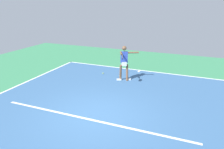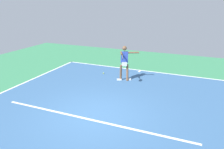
{
  "view_description": "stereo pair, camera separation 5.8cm",
  "coord_description": "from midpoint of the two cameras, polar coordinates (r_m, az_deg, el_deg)",
  "views": [
    {
      "loc": [
        -3.2,
        6.14,
        3.82
      ],
      "look_at": [
        0.15,
        -1.88,
        0.9
      ],
      "focal_mm": 35.64,
      "sensor_mm": 36.0,
      "label": 1
    },
    {
      "loc": [
        -3.26,
        6.11,
        3.82
      ],
      "look_at": [
        0.15,
        -1.88,
        0.9
      ],
      "focal_mm": 35.64,
      "sensor_mm": 36.0,
      "label": 2
    }
  ],
  "objects": [
    {
      "name": "court_line_service",
      "position": [
        7.65,
        -5.37,
        -11.43
      ],
      "size": [
        7.03,
        0.1,
        0.01
      ],
      "primitive_type": "cube",
      "color": "white",
      "rests_on": "ground_plane"
    },
    {
      "name": "tennis_player",
      "position": [
        10.83,
        3.38,
        3.48
      ],
      "size": [
        1.0,
        1.36,
        1.75
      ],
      "rotation": [
        0.0,
        0.0,
        0.44
      ],
      "color": "brown",
      "rests_on": "ground_plane"
    },
    {
      "name": "ground_plane",
      "position": [
        7.91,
        -4.21,
        -10.36
      ],
      "size": [
        21.17,
        21.17,
        0.0
      ],
      "primitive_type": "plane",
      "color": "#388456"
    },
    {
      "name": "court_surface",
      "position": [
        7.91,
        -4.21,
        -10.35
      ],
      "size": [
        9.37,
        11.45,
        0.0
      ],
      "primitive_type": "cube",
      "color": "#38608E",
      "rests_on": "ground_plane"
    },
    {
      "name": "tennis_ball_near_service_line",
      "position": [
        12.12,
        -2.08,
        0.36
      ],
      "size": [
        0.07,
        0.07,
        0.07
      ],
      "primitive_type": "sphere",
      "color": "#C6E53D",
      "rests_on": "ground_plane"
    },
    {
      "name": "court_line_centre_mark",
      "position": [
        12.63,
        7.17,
        0.84
      ],
      "size": [
        0.1,
        0.3,
        0.01
      ],
      "primitive_type": "cube",
      "color": "white",
      "rests_on": "ground_plane"
    },
    {
      "name": "court_line_baseline_near",
      "position": [
        12.82,
        7.42,
        1.09
      ],
      "size": [
        9.37,
        0.1,
        0.01
      ],
      "primitive_type": "cube",
      "color": "white",
      "rests_on": "ground_plane"
    },
    {
      "name": "tennis_ball_by_sideline",
      "position": [
        11.77,
        2.25,
        -0.2
      ],
      "size": [
        0.07,
        0.07,
        0.07
      ],
      "primitive_type": "sphere",
      "color": "yellow",
      "rests_on": "ground_plane"
    }
  ]
}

